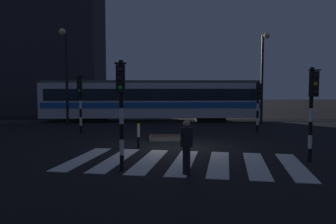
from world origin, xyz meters
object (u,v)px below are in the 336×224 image
traffic_light_corner_far_right (258,99)px  street_lamp_trackside_right (263,66)px  traffic_light_corner_far_left (80,95)px  bollard_island_edge (138,136)px  traffic_light_corner_near_right (312,100)px  traffic_light_kerb_mid_left (121,98)px  pedestrian_waiting_at_kerb (187,147)px  street_lamp_trackside_left (65,65)px  tram (151,99)px

traffic_light_corner_far_right → street_lamp_trackside_right: (1.66, 4.34, 2.21)m
traffic_light_corner_far_left → bollard_island_edge: (3.59, -4.78, -1.68)m
street_lamp_trackside_right → bollard_island_edge: (-8.60, -9.46, -3.65)m
traffic_light_corner_near_right → traffic_light_corner_far_left: 12.71m
traffic_light_kerb_mid_left → traffic_light_corner_far_left: traffic_light_kerb_mid_left is taller
traffic_light_kerb_mid_left → traffic_light_corner_near_right: traffic_light_kerb_mid_left is taller
pedestrian_waiting_at_kerb → traffic_light_kerb_mid_left: bearing=165.2°
street_lamp_trackside_right → street_lamp_trackside_left: size_ratio=0.99×
traffic_light_corner_near_right → pedestrian_waiting_at_kerb: (-4.65, -1.60, -1.38)m
traffic_light_corner_near_right → pedestrian_waiting_at_kerb: bearing=-161.1°
street_lamp_trackside_right → tram: size_ratio=0.38×
traffic_light_corner_near_right → street_lamp_trackside_right: street_lamp_trackside_right is taller
traffic_light_kerb_mid_left → street_lamp_trackside_left: 14.19m
traffic_light_corner_far_left → street_lamp_trackside_right: 13.19m
traffic_light_corner_far_left → traffic_light_corner_far_right: bearing=1.8°
traffic_light_corner_near_right → street_lamp_trackside_left: (-11.81, 12.04, 2.00)m
tram → pedestrian_waiting_at_kerb: tram is taller
pedestrian_waiting_at_kerb → traffic_light_corner_near_right: bearing=18.9°
tram → pedestrian_waiting_at_kerb: (1.26, -16.79, -0.87)m
traffic_light_corner_far_right → street_lamp_trackside_right: street_lamp_trackside_right is taller
traffic_light_corner_near_right → tram: tram is taller
traffic_light_kerb_mid_left → traffic_light_corner_far_left: size_ratio=1.05×
traffic_light_kerb_mid_left → traffic_light_corner_far_right: traffic_light_kerb_mid_left is taller
traffic_light_kerb_mid_left → traffic_light_corner_far_right: bearing=51.9°
traffic_light_corner_far_right → traffic_light_kerb_mid_left: bearing=-128.1°
traffic_light_corner_near_right → tram: (-5.91, 15.19, -0.51)m
traffic_light_kerb_mid_left → tram: (0.80, 16.25, -0.60)m
traffic_light_kerb_mid_left → bollard_island_edge: traffic_light_kerb_mid_left is taller
street_lamp_trackside_left → tram: size_ratio=0.39×
traffic_light_kerb_mid_left → traffic_light_corner_near_right: (6.70, 1.05, -0.09)m
traffic_light_corner_far_left → tram: bearing=61.0°
traffic_light_corner_near_right → traffic_light_corner_far_left: traffic_light_corner_near_right is taller
bollard_island_edge → traffic_light_corner_near_right: bearing=-26.1°
traffic_light_corner_near_right → bollard_island_edge: traffic_light_corner_near_right is taller
traffic_light_kerb_mid_left → pedestrian_waiting_at_kerb: size_ratio=2.09×
traffic_light_corner_far_left → bollard_island_edge: size_ratio=3.06×
traffic_light_corner_far_right → traffic_light_corner_far_left: bearing=-178.2°
traffic_light_corner_far_left → tram: tram is taller
traffic_light_kerb_mid_left → street_lamp_trackside_right: bearing=56.7°
street_lamp_trackside_right → pedestrian_waiting_at_kerb: bearing=-115.9°
street_lamp_trackside_right → street_lamp_trackside_left: 14.05m
tram → pedestrian_waiting_at_kerb: size_ratio=10.09×
traffic_light_corner_far_right → bollard_island_edge: bearing=-143.6°
traffic_light_kerb_mid_left → traffic_light_corner_near_right: 6.79m
traffic_light_corner_near_right → street_lamp_trackside_left: 16.99m
traffic_light_corner_far_right → pedestrian_waiting_at_kerb: bearing=-118.0°
traffic_light_kerb_mid_left → tram: tram is taller
traffic_light_corner_near_right → street_lamp_trackside_left: size_ratio=0.51×
street_lamp_trackside_right → bollard_island_edge: 13.29m
traffic_light_corner_near_right → tram: size_ratio=0.20×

